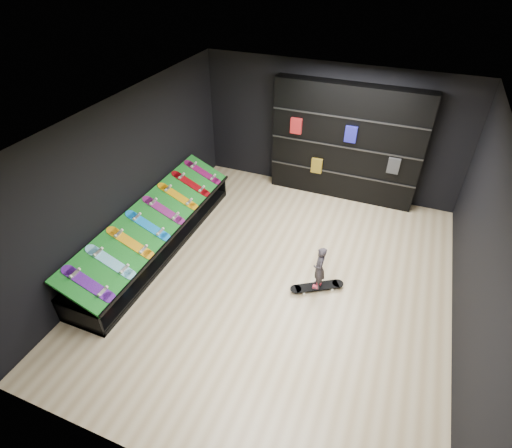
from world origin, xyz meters
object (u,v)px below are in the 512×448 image
at_px(back_shelving, 346,144).
at_px(floor_skateboard, 317,287).
at_px(child, 318,275).
at_px(display_rack, 157,237).

distance_m(back_shelving, floor_skateboard, 3.55).
relative_size(back_shelving, child, 6.48).
relative_size(display_rack, floor_skateboard, 4.59).
distance_m(display_rack, back_shelving, 4.58).
relative_size(display_rack, child, 8.77).
bearing_deg(child, floor_skateboard, 0.00).
height_order(display_rack, floor_skateboard, display_rack).
bearing_deg(display_rack, floor_skateboard, 0.48).
distance_m(back_shelving, child, 3.45).
xyz_separation_m(display_rack, child, (3.29, 0.03, 0.10)).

